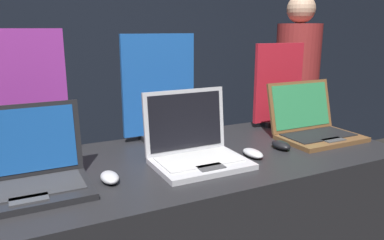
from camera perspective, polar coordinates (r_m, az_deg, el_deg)
name	(u,v)px	position (r m, az deg, el deg)	size (l,w,h in m)	color
wall_back	(87,35)	(3.27, -15.76, 12.42)	(8.00, 0.05, 2.80)	black
laptop_front	(25,172)	(1.29, -24.09, -7.22)	(0.38, 0.28, 0.26)	black
mouse_front	(110,177)	(1.28, -12.44, -8.54)	(0.06, 0.10, 0.03)	#B2B2B7
promo_stand_front	(15,99)	(1.55, -25.34, 2.88)	(0.38, 0.07, 0.50)	black
laptop_middle	(195,146)	(1.42, 0.41, -4.02)	(0.34, 0.28, 0.27)	#B7B7BC
mouse_middle	(253,153)	(1.51, 9.25, -5.02)	(0.06, 0.11, 0.03)	#B2B2B7
promo_stand_middle	(159,90)	(1.70, -5.06, 4.62)	(0.34, 0.07, 0.47)	black
laptop_back	(313,125)	(1.82, 17.93, -0.73)	(0.36, 0.30, 0.25)	brown
mouse_back	(281,145)	(1.62, 13.41, -3.74)	(0.06, 0.10, 0.04)	black
promo_stand_back	(278,87)	(1.99, 13.01, 4.94)	(0.29, 0.07, 0.42)	black
person_bystander	(295,106)	(2.93, 15.37, 2.04)	(0.32, 0.32, 1.69)	#282833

